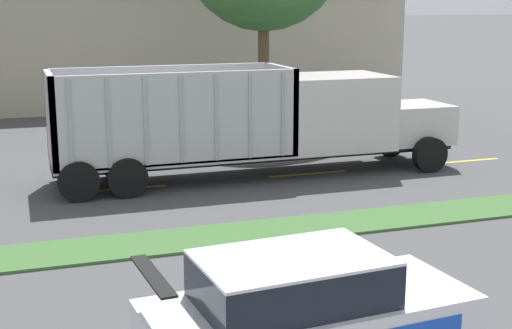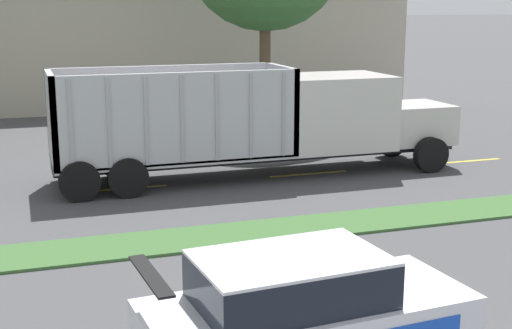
# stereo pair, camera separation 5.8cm
# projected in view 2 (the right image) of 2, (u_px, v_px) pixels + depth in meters

# --- Properties ---
(grass_verge) EXTENTS (120.00, 1.56, 0.06)m
(grass_verge) POSITION_uv_depth(u_px,v_px,m) (213.00, 237.00, 15.04)
(grass_verge) COLOR #3D6633
(grass_verge) RESTS_ON ground_plane
(centre_line_4) EXTENTS (2.40, 0.14, 0.01)m
(centre_line_4) POSITION_uv_depth(u_px,v_px,m) (122.00, 189.00, 19.09)
(centre_line_4) COLOR yellow
(centre_line_4) RESTS_ON ground_plane
(centre_line_5) EXTENTS (2.40, 0.14, 0.01)m
(centre_line_5) POSITION_uv_depth(u_px,v_px,m) (309.00, 174.00, 20.77)
(centre_line_5) COLOR yellow
(centre_line_5) RESTS_ON ground_plane
(centre_line_6) EXTENTS (2.40, 0.14, 0.01)m
(centre_line_6) POSITION_uv_depth(u_px,v_px,m) (467.00, 161.00, 22.45)
(centre_line_6) COLOR yellow
(centre_line_6) RESTS_ON ground_plane
(dump_truck_mid) EXTENTS (11.80, 2.67, 3.15)m
(dump_truck_mid) POSITION_uv_depth(u_px,v_px,m) (295.00, 122.00, 20.59)
(dump_truck_mid) COLOR black
(dump_truck_mid) RESTS_ON ground_plane
(rally_car) EXTENTS (4.54, 2.18, 1.70)m
(rally_car) POSITION_uv_depth(u_px,v_px,m) (303.00, 312.00, 9.41)
(rally_car) COLOR silver
(rally_car) RESTS_ON ground_plane
(store_building_backdrop) EXTENTS (35.93, 12.10, 6.06)m
(store_building_backdrop) POSITION_uv_depth(u_px,v_px,m) (34.00, 41.00, 36.25)
(store_building_backdrop) COLOR #BCB29E
(store_building_backdrop) RESTS_ON ground_plane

